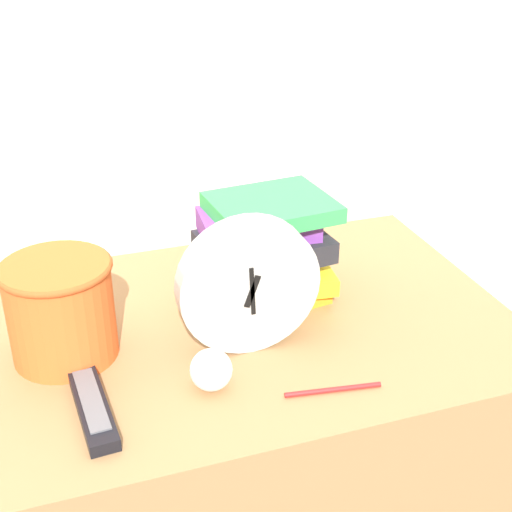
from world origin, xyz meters
name	(u,v)px	position (x,y,z in m)	size (l,w,h in m)	color
wall_back	(148,29)	(0.00, 0.71, 1.20)	(6.00, 0.04, 2.40)	silver
desk	(215,489)	(0.00, 0.32, 0.38)	(1.06, 0.64, 0.76)	olive
desk_clock	(249,286)	(0.05, 0.24, 0.88)	(0.23, 0.04, 0.23)	#B7B2A8
book_stack	(264,249)	(0.13, 0.39, 0.86)	(0.26, 0.19, 0.19)	orange
basket	(60,307)	(-0.24, 0.32, 0.85)	(0.18, 0.18, 0.17)	#E05623
tv_remote	(92,405)	(-0.22, 0.16, 0.77)	(0.05, 0.20, 0.02)	black
crumpled_paper_ball	(211,370)	(-0.04, 0.16, 0.80)	(0.07, 0.07, 0.07)	white
pen	(333,390)	(0.13, 0.09, 0.77)	(0.15, 0.03, 0.01)	#B21E1E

